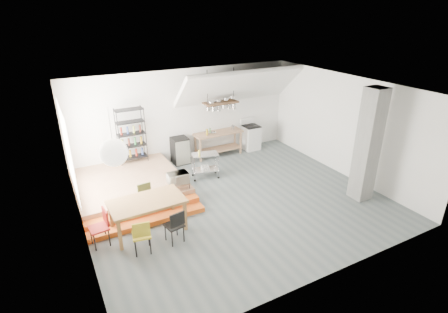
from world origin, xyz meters
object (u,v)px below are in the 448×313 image
stove (251,137)px  rolling_cart (205,162)px  mini_fridge (180,150)px  dining_table (147,204)px

stove → rolling_cart: (-2.60, -1.41, 0.05)m
mini_fridge → dining_table: bearing=-122.5°
dining_table → rolling_cart: 3.17m
stove → rolling_cart: bearing=-151.4°
stove → mini_fridge: (-2.88, 0.04, -0.02)m
dining_table → rolling_cart: bearing=37.1°
rolling_cart → stove: bearing=41.6°
stove → mini_fridge: stove is taller
dining_table → rolling_cart: size_ratio=1.97×
stove → rolling_cart: 2.96m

